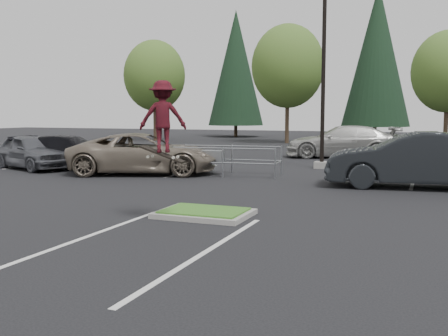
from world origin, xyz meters
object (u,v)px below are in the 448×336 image
at_px(car_l_grey, 31,151).
at_px(decid_a, 155,78).
at_px(decid_b, 288,69).
at_px(decid_c, 448,74).
at_px(car_l_tan, 142,154).
at_px(light_pole, 324,66).
at_px(cart_corral, 216,157).
at_px(car_r_charc, 413,160).
at_px(car_l_black, 69,152).
at_px(skateboarder, 162,117).
at_px(conif_a, 236,68).
at_px(car_far_silver, 343,142).
at_px(conif_b, 377,56).

bearing_deg(car_l_grey, decid_a, 36.11).
bearing_deg(decid_b, decid_c, -3.34).
bearing_deg(car_l_tan, decid_a, 7.69).
relative_size(decid_c, car_l_tan, 1.40).
bearing_deg(car_l_tan, light_pole, -72.77).
bearing_deg(cart_corral, car_l_grey, -179.82).
relative_size(light_pole, decid_a, 1.14).
xyz_separation_m(decid_a, car_r_charc, (22.51, -23.03, -4.65)).
distance_m(decid_a, car_l_black, 24.18).
distance_m(decid_a, cart_corral, 27.15).
xyz_separation_m(cart_corral, car_l_black, (-7.03, -0.22, 0.00)).
bearing_deg(decid_b, skateboarder, -80.23).
height_order(conif_a, car_l_tan, conif_a).
bearing_deg(cart_corral, car_r_charc, -13.41).
relative_size(decid_b, car_far_silver, 1.57).
distance_m(car_l_grey, car_far_silver, 16.29).
xyz_separation_m(cart_corral, car_l_grey, (-8.53, -0.95, 0.04)).
bearing_deg(car_l_black, car_r_charc, -99.45).
height_order(light_pole, car_l_grey, light_pole).
distance_m(light_pole, skateboarder, 13.22).
xyz_separation_m(conif_b, car_far_silver, (0.51, -22.50, -6.95)).
xyz_separation_m(conif_b, car_l_grey, (-11.50, -33.50, -7.07)).
bearing_deg(car_l_black, conif_b, -23.53).
bearing_deg(skateboarder, car_l_tan, -82.48).
xyz_separation_m(skateboarder, car_r_charc, (5.08, 8.00, -1.47)).
bearing_deg(light_pole, decid_b, 109.35).
relative_size(decid_b, car_r_charc, 1.70).
bearing_deg(conif_b, car_l_black, -106.97).
distance_m(conif_a, cart_corral, 34.49).
bearing_deg(car_far_silver, decid_c, 141.26).
bearing_deg(car_l_grey, car_l_black, -43.65).
relative_size(light_pole, car_l_tan, 1.69).
bearing_deg(decid_c, car_l_tan, -117.65).
distance_m(decid_b, car_r_charc, 26.27).
xyz_separation_m(decid_a, conif_b, (18.01, 10.47, 2.27)).
relative_size(decid_c, car_r_charc, 1.48).
height_order(cart_corral, car_l_grey, car_l_grey).
relative_size(decid_b, cart_corral, 2.24).
bearing_deg(decid_a, conif_a, 68.09).
height_order(car_l_black, car_r_charc, car_r_charc).
height_order(conif_a, cart_corral, conif_a).
bearing_deg(skateboarder, car_far_silver, -119.12).
xyz_separation_m(decid_a, conif_a, (4.01, 9.97, 1.52)).
bearing_deg(light_pole, decid_c, 72.89).
xyz_separation_m(decid_a, car_far_silver, (18.52, -12.03, -4.69)).
height_order(light_pole, car_far_silver, light_pole).
bearing_deg(car_r_charc, cart_corral, -104.53).
bearing_deg(car_r_charc, conif_b, -179.64).
distance_m(decid_b, car_l_grey, 24.73).
height_order(cart_corral, car_r_charc, car_r_charc).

